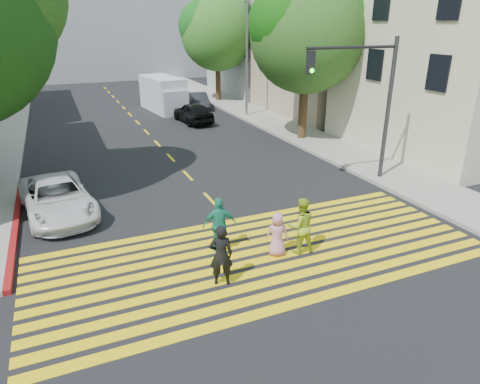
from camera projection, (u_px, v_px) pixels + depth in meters
ground at (283, 276)px, 11.73m from camera, size 120.00×120.00×0.00m
sidewalk_left at (1, 130)px, 27.34m from camera, size 3.00×40.00×0.15m
sidewalk_right at (287, 129)px, 27.62m from camera, size 3.00×60.00×0.15m
curb_red at (15, 228)px, 14.28m from camera, size 0.20×8.00×0.16m
crosswalk at (263, 255)px, 12.81m from camera, size 13.40×5.30×0.01m
lane_line at (134, 118)px, 30.92m from camera, size 0.12×34.40×0.01m
building_right_cream at (467, 53)px, 22.21m from camera, size 10.00×10.00×10.00m
building_right_tan at (341, 44)px, 31.59m from camera, size 10.00×10.00×10.00m
building_right_grey at (272, 39)px, 40.97m from camera, size 10.00×10.00×10.00m
backdrop_block at (89, 26)px, 50.45m from camera, size 30.00×8.00×12.00m
tree_right_near at (309, 29)px, 23.11m from camera, size 7.80×7.44×9.10m
tree_right_far at (218, 30)px, 35.38m from camera, size 8.13×7.89×8.73m
pedestrian_man at (221, 255)px, 11.11m from camera, size 0.71×0.57×1.71m
pedestrian_woman at (301, 226)px, 12.68m from camera, size 0.93×0.76×1.75m
pedestrian_child at (277, 234)px, 12.58m from camera, size 0.77×0.64×1.36m
pedestrian_extra at (220, 225)px, 12.75m from camera, size 1.08×0.63×1.73m
white_sedan at (57, 198)px, 15.24m from camera, size 2.83×5.00×1.32m
dark_car_near at (193, 113)px, 29.32m from camera, size 2.02×4.27×1.41m
silver_car at (155, 93)px, 37.96m from camera, size 2.34×4.64×1.29m
dark_car_parked at (199, 101)px, 34.24m from camera, size 1.78×3.82×1.21m
white_van at (164, 95)px, 33.04m from camera, size 2.63×5.64×2.57m
traffic_signal at (368, 92)px, 17.16m from camera, size 4.09×0.42×6.00m
street_lamp at (244, 35)px, 29.34m from camera, size 2.23×0.58×9.85m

